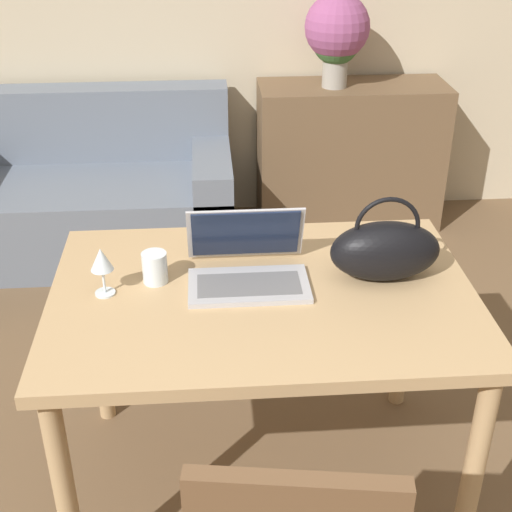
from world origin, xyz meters
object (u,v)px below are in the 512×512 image
Objects in this scene: wine_glass at (101,262)px; flower_vase at (337,33)px; couch at (92,197)px; drinking_glass at (155,267)px; handbag at (385,250)px; laptop at (247,261)px.

flower_vase is at bearing 62.50° from wine_glass.
couch is 9.94× the size of wine_glass.
flower_vase is (1.02, 1.96, 0.22)m from wine_glass.
handbag is (0.69, -0.03, 0.05)m from drinking_glass.
wine_glass reaches higher than couch.
laptop is 0.43m from wine_glass.
laptop is 0.74× the size of flower_vase.
handbag is at bearing -2.55° from drinking_glass.
handbag is at bearing -56.75° from couch.
laptop is 2.00m from flower_vase.
wine_glass is at bearing -117.50° from flower_vase.
wine_glass is at bearing -171.02° from laptop.
couch is at bearing 100.01° from wine_glass.
handbag is 0.69× the size of flower_vase.
laptop reaches higher than drinking_glass.
couch is 1.58m from flower_vase.
flower_vase is (0.18, 1.93, 0.23)m from handbag.
handbag reaches higher than drinking_glass.
couch is 1.87m from drinking_glass.
flower_vase is (0.59, 1.89, 0.27)m from laptop.
wine_glass reaches higher than drinking_glass.
drinking_glass is at bearing 177.45° from handbag.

